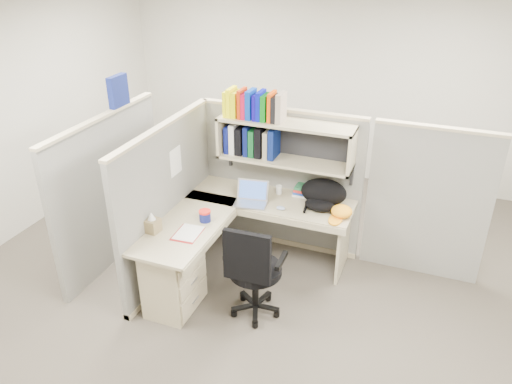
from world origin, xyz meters
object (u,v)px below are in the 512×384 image
at_px(desk, 201,257).
at_px(snack_canister, 205,216).
at_px(task_chair, 254,285).
at_px(laptop, 250,194).
at_px(backpack, 322,195).

xyz_separation_m(desk, snack_canister, (-0.04, 0.20, 0.35)).
xyz_separation_m(snack_canister, task_chair, (0.63, -0.31, -0.43)).
distance_m(desk, snack_canister, 0.40).
xyz_separation_m(laptop, snack_canister, (-0.29, -0.47, -0.06)).
relative_size(desk, backpack, 3.69).
bearing_deg(desk, backpack, 42.97).
relative_size(snack_canister, task_chair, 0.11).
height_order(desk, laptop, laptop).
height_order(desk, backpack, backpack).
relative_size(backpack, snack_canister, 4.03).
xyz_separation_m(desk, laptop, (0.25, 0.67, 0.41)).
relative_size(desk, task_chair, 1.71).
xyz_separation_m(desk, backpack, (0.95, 0.88, 0.43)).
xyz_separation_m(laptop, task_chair, (0.34, -0.79, -0.49)).
bearing_deg(backpack, desk, -128.16).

